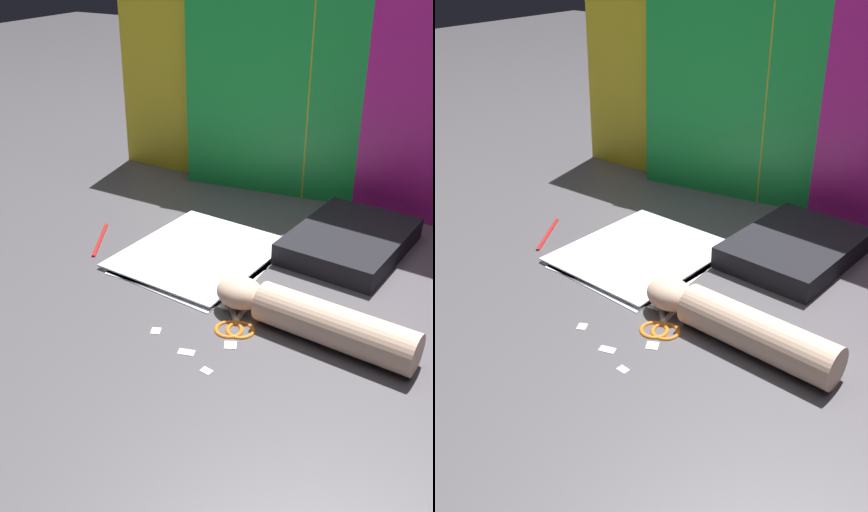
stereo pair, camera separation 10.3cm
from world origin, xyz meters
TOP-DOWN VIEW (x-y plane):
  - ground_plane at (0.00, 0.00)m, footprint 6.00×6.00m
  - backdrop_panel_left at (-0.24, 0.45)m, footprint 0.52×0.03m
  - backdrop_panel_center at (0.03, 0.45)m, footprint 0.62×0.11m
  - paper_stack at (-0.04, 0.07)m, footprint 0.28×0.32m
  - book_closed at (0.20, 0.24)m, footprint 0.22×0.29m
  - scissors at (0.12, -0.09)m, footprint 0.13×0.16m
  - hand_forearm at (0.25, -0.06)m, footprint 0.34×0.09m
  - paper_scrap_near at (0.03, -0.18)m, footprint 0.02×0.02m
  - paper_scrap_mid at (0.10, -0.20)m, footprint 0.03×0.02m
  - paper_scrap_far at (0.15, -0.22)m, footprint 0.02×0.01m
  - paper_scrap_side at (0.15, -0.15)m, footprint 0.03×0.03m
  - pen at (-0.25, 0.02)m, footprint 0.08×0.13m

SIDE VIEW (x-z plane):
  - ground_plane at x=0.00m, z-range 0.00..0.00m
  - paper_scrap_near at x=0.03m, z-range 0.00..0.00m
  - paper_scrap_mid at x=0.10m, z-range 0.00..0.00m
  - paper_scrap_far at x=0.15m, z-range 0.00..0.00m
  - paper_scrap_side at x=0.15m, z-range 0.00..0.00m
  - pen at x=-0.25m, z-range 0.00..0.01m
  - scissors at x=0.12m, z-range 0.00..0.01m
  - paper_stack at x=-0.04m, z-range 0.00..0.01m
  - book_closed at x=0.20m, z-range 0.00..0.04m
  - hand_forearm at x=0.25m, z-range 0.00..0.07m
  - backdrop_panel_center at x=0.03m, z-range 0.00..0.45m
  - backdrop_panel_left at x=-0.24m, z-range 0.00..0.54m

